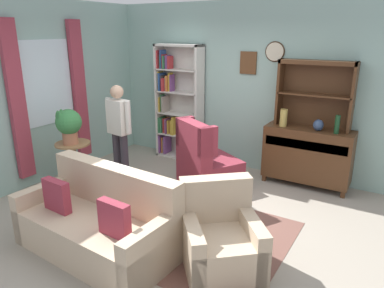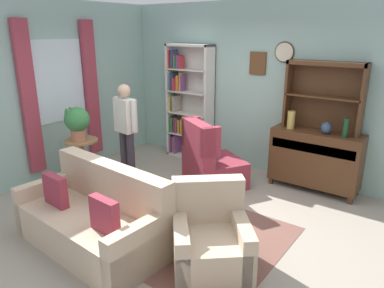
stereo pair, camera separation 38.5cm
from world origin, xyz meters
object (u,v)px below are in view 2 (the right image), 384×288
bookshelf (186,103)px  person_reading (126,126)px  vase_round (326,128)px  bottle_wine (345,128)px  sideboard_hutch (325,87)px  wingback_chair (210,163)px  coffee_table (148,187)px  vase_tall (291,120)px  armchair_floral (210,242)px  sideboard (315,158)px  couch_floral (94,220)px  potted_plant_large (76,121)px  plant_stand (82,156)px  potted_plant_small (74,181)px  book_stack (149,177)px

bookshelf → person_reading: (-0.04, -1.51, -0.13)m
vase_round → bottle_wine: 0.27m
bookshelf → sideboard_hutch: 2.53m
wingback_chair → coffee_table: bearing=-100.3°
sideboard_hutch → vase_tall: bearing=-154.1°
vase_round → coffee_table: size_ratio=0.21×
sideboard_hutch → armchair_floral: bearing=-94.8°
vase_tall → bottle_wine: bearing=-0.7°
sideboard → couch_floral: size_ratio=0.70×
vase_round → potted_plant_large: size_ratio=0.33×
vase_tall → coffee_table: 2.34m
vase_tall → plant_stand: size_ratio=0.37×
plant_stand → potted_plant_large: bearing=-82.0°
armchair_floral → plant_stand: armchair_floral is taller
bookshelf → plant_stand: (-0.56, -1.99, -0.59)m
sideboard → coffee_table: size_ratio=1.62×
sideboard_hutch → potted_plant_large: 3.70m
couch_floral → coffee_table: (-0.06, 0.95, 0.04)m
sideboard → bottle_wine: bearing=-12.9°
bookshelf → coffee_table: bookshelf is taller
sideboard_hutch → couch_floral: size_ratio=0.59×
sideboard_hutch → plant_stand: bearing=-146.5°
vase_tall → coffee_table: (-1.16, -1.92, -0.70)m
armchair_floral → bookshelf: bearing=131.0°
vase_tall → potted_plant_small: (-2.46, -2.15, -0.87)m
person_reading → book_stack: 1.13m
armchair_floral → book_stack: (-1.39, 0.60, 0.16)m
bookshelf → bottle_wine: 2.87m
bottle_wine → plant_stand: 3.92m
vase_tall → vase_round: size_ratio=1.56×
potted_plant_large → person_reading: (0.50, 0.53, -0.11)m
sideboard_hutch → bottle_wine: sideboard_hutch is taller
sideboard_hutch → bottle_wine: bearing=-27.0°
potted_plant_large → wingback_chair: bearing=33.5°
wingback_chair → book_stack: (-0.28, -1.08, 0.06)m
bottle_wine → couch_floral: 3.50m
coffee_table → book_stack: 0.14m
bookshelf → armchair_floral: bookshelf is taller
bottle_wine → person_reading: (-2.91, -1.33, -0.15)m
sideboard_hutch → vase_round: bearing=-53.5°
couch_floral → potted_plant_large: (-1.53, 0.99, 0.71)m
vase_tall → potted_plant_large: potted_plant_large is taller
plant_stand → potted_plant_small: (0.19, -0.33, -0.26)m
vase_tall → coffee_table: bearing=-121.1°
sideboard → wingback_chair: (-1.34, -0.83, -0.13)m
book_stack → bottle_wine: bearing=42.3°
bottle_wine → bookshelf: bearing=176.5°
couch_floral → person_reading: bearing=124.1°
couch_floral → plant_stand: (-1.54, 1.04, 0.13)m
couch_floral → sideboard: bearing=63.1°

